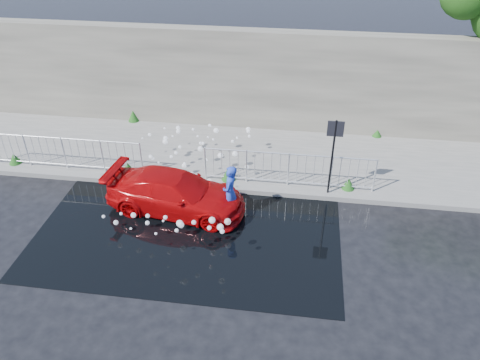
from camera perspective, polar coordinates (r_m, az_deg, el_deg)
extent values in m
plane|color=black|center=(12.08, -9.66, -8.91)|extent=(90.00, 90.00, 0.00)
cube|color=slate|center=(15.94, -4.74, 3.33)|extent=(30.00, 4.00, 0.15)
cube|color=slate|center=(14.29, -6.39, -0.66)|extent=(30.00, 0.25, 0.16)
cube|color=#555147|center=(17.09, -3.48, 12.33)|extent=(30.00, 0.60, 3.50)
cube|color=black|center=(12.68, -6.24, -6.14)|extent=(8.00, 5.00, 0.01)
cylinder|color=black|center=(13.42, 11.11, 2.34)|extent=(0.06, 0.06, 2.50)
cube|color=black|center=(12.94, 11.58, 6.13)|extent=(0.45, 0.04, 0.45)
cylinder|color=silver|center=(14.65, -11.94, 2.57)|extent=(0.05, 0.05, 1.10)
cylinder|color=silver|center=(15.40, -21.02, 4.77)|extent=(5.00, 0.04, 0.04)
cylinder|color=silver|center=(15.84, -20.34, 1.77)|extent=(5.00, 0.04, 0.04)
cylinder|color=silver|center=(14.14, -4.25, 2.05)|extent=(0.05, 0.05, 1.10)
cylinder|color=silver|center=(14.07, 16.11, 0.52)|extent=(0.05, 0.05, 1.10)
cylinder|color=silver|center=(13.61, 6.04, 3.16)|extent=(5.00, 0.04, 0.04)
cylinder|color=silver|center=(14.12, 5.81, -0.17)|extent=(5.00, 0.04, 0.04)
cone|color=#134A18|center=(16.74, -25.79, 2.39)|extent=(0.40, 0.40, 0.35)
cone|color=#134A18|center=(15.05, -13.51, 1.54)|extent=(0.36, 0.36, 0.34)
cone|color=#134A18|center=(14.24, -1.39, 0.82)|extent=(0.44, 0.44, 0.44)
cone|color=#134A18|center=(14.22, 13.09, -0.42)|extent=(0.38, 0.38, 0.35)
cone|color=#134A18|center=(18.23, -12.87, 7.65)|extent=(0.42, 0.42, 0.42)
cone|color=#134A18|center=(17.41, 16.38, 5.52)|extent=(0.34, 0.34, 0.25)
sphere|color=white|center=(14.97, -3.28, 4.95)|extent=(0.08, 0.08, 0.08)
sphere|color=white|center=(14.10, -7.65, -0.26)|extent=(0.06, 0.06, 0.06)
sphere|color=white|center=(15.11, -9.11, 4.63)|extent=(0.17, 0.17, 0.17)
sphere|color=white|center=(14.94, -10.87, 2.82)|extent=(0.14, 0.14, 0.14)
sphere|color=white|center=(14.93, -0.37, 5.17)|extent=(0.08, 0.08, 0.08)
sphere|color=white|center=(15.24, 1.02, 5.94)|extent=(0.12, 0.12, 0.12)
sphere|color=white|center=(14.62, -0.63, 3.21)|extent=(0.18, 0.18, 0.18)
sphere|color=white|center=(15.36, -2.92, 6.04)|extent=(0.18, 0.18, 0.18)
sphere|color=white|center=(14.02, -3.77, -0.18)|extent=(0.17, 0.17, 0.17)
sphere|color=white|center=(14.21, -7.12, -0.29)|extent=(0.12, 0.12, 0.12)
sphere|color=white|center=(15.14, -3.93, 5.24)|extent=(0.07, 0.07, 0.07)
sphere|color=white|center=(14.57, -2.42, 3.00)|extent=(0.18, 0.18, 0.18)
sphere|color=white|center=(14.81, -0.91, 4.72)|extent=(0.11, 0.11, 0.11)
sphere|color=white|center=(14.45, -11.61, 0.13)|extent=(0.18, 0.18, 0.18)
sphere|color=white|center=(15.71, -9.19, 6.24)|extent=(0.07, 0.07, 0.07)
sphere|color=white|center=(14.85, 1.13, 5.36)|extent=(0.09, 0.09, 0.09)
sphere|color=white|center=(14.69, -9.89, 2.11)|extent=(0.07, 0.07, 0.07)
sphere|color=white|center=(13.82, -1.08, -0.36)|extent=(0.06, 0.06, 0.06)
sphere|color=white|center=(14.49, -6.83, 1.74)|extent=(0.16, 0.16, 0.16)
sphere|color=white|center=(15.46, -10.97, 5.45)|extent=(0.11, 0.11, 0.11)
sphere|color=white|center=(14.87, -7.34, 4.02)|extent=(0.11, 0.11, 0.11)
sphere|color=white|center=(14.16, -5.70, 0.69)|extent=(0.07, 0.07, 0.07)
sphere|color=white|center=(15.40, -7.54, 5.89)|extent=(0.14, 0.14, 0.14)
sphere|color=white|center=(14.13, 0.81, 2.22)|extent=(0.06, 0.06, 0.06)
sphere|color=white|center=(15.19, -5.18, 5.34)|extent=(0.08, 0.08, 0.08)
sphere|color=white|center=(14.82, -7.81, 3.30)|extent=(0.12, 0.12, 0.12)
sphere|color=white|center=(14.85, -4.86, 3.81)|extent=(0.17, 0.17, 0.17)
sphere|color=white|center=(14.54, -11.80, 0.74)|extent=(0.16, 0.16, 0.16)
sphere|color=white|center=(14.47, -4.12, 2.46)|extent=(0.09, 0.09, 0.09)
sphere|color=white|center=(14.26, -5.87, 0.78)|extent=(0.12, 0.12, 0.12)
sphere|color=white|center=(15.43, -11.82, 5.00)|extent=(0.06, 0.06, 0.06)
sphere|color=white|center=(14.45, -6.76, 1.99)|extent=(0.10, 0.10, 0.10)
sphere|color=white|center=(15.63, -3.71, 6.66)|extent=(0.11, 0.11, 0.11)
sphere|color=white|center=(14.66, -8.36, 2.83)|extent=(0.11, 0.11, 0.11)
sphere|color=white|center=(15.54, -5.75, 6.16)|extent=(0.10, 0.10, 0.10)
sphere|color=white|center=(14.79, -4.84, 4.51)|extent=(0.10, 0.10, 0.10)
sphere|color=white|center=(15.03, -4.54, 4.48)|extent=(0.11, 0.11, 0.11)
sphere|color=white|center=(15.46, 1.00, 6.21)|extent=(0.16, 0.16, 0.16)
sphere|color=white|center=(14.83, -10.56, 2.59)|extent=(0.11, 0.11, 0.11)
sphere|color=white|center=(15.20, -9.06, 5.06)|extent=(0.15, 0.15, 0.15)
sphere|color=white|center=(14.28, 0.86, 1.61)|extent=(0.14, 0.14, 0.14)
sphere|color=white|center=(14.36, -10.06, 0.33)|extent=(0.08, 0.08, 0.08)
sphere|color=white|center=(14.56, -10.29, 1.23)|extent=(0.07, 0.07, 0.07)
sphere|color=white|center=(15.30, -8.22, 5.32)|extent=(0.07, 0.07, 0.07)
sphere|color=white|center=(15.48, -7.56, 6.32)|extent=(0.15, 0.15, 0.15)
sphere|color=white|center=(12.22, -9.09, -4.53)|extent=(0.11, 0.11, 0.11)
sphere|color=white|center=(11.01, -2.18, -6.30)|extent=(0.11, 0.11, 0.11)
sphere|color=white|center=(11.72, -11.20, -4.31)|extent=(0.11, 0.11, 0.11)
sphere|color=white|center=(12.65, -14.89, -5.03)|extent=(0.13, 0.13, 0.13)
sphere|color=white|center=(11.48, -5.66, -5.16)|extent=(0.12, 0.12, 0.12)
sphere|color=white|center=(12.06, -3.44, -4.90)|extent=(0.17, 0.17, 0.17)
sphere|color=white|center=(11.34, -7.74, -6.11)|extent=(0.10, 0.10, 0.10)
sphere|color=white|center=(11.67, -3.77, -5.85)|extent=(0.11, 0.11, 0.11)
sphere|color=white|center=(12.80, -16.30, -4.30)|extent=(0.09, 0.09, 0.09)
sphere|color=white|center=(12.22, -7.20, -5.46)|extent=(0.16, 0.16, 0.16)
sphere|color=white|center=(11.36, -7.38, -5.25)|extent=(0.17, 0.17, 0.17)
sphere|color=white|center=(12.25, -1.52, -5.10)|extent=(0.18, 0.18, 0.18)
sphere|color=white|center=(11.82, -9.35, -4.94)|extent=(0.06, 0.06, 0.06)
sphere|color=white|center=(11.27, -10.22, -6.45)|extent=(0.07, 0.07, 0.07)
sphere|color=white|center=(12.44, -12.87, -4.20)|extent=(0.14, 0.14, 0.14)
sphere|color=white|center=(12.19, -11.23, -5.15)|extent=(0.12, 0.12, 0.12)
sphere|color=white|center=(11.50, -13.16, -5.80)|extent=(0.06, 0.06, 0.06)
sphere|color=white|center=(12.35, -14.31, -3.99)|extent=(0.08, 0.08, 0.08)
sphere|color=white|center=(11.99, -2.35, -5.52)|extent=(0.08, 0.08, 0.08)
sphere|color=white|center=(11.29, -2.42, -5.77)|extent=(0.17, 0.17, 0.17)
imported|color=#AD0608|center=(13.15, -7.82, -1.57)|extent=(4.08, 2.07, 1.13)
imported|color=#243FB6|center=(12.65, -1.22, -1.51)|extent=(0.43, 0.61, 1.60)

